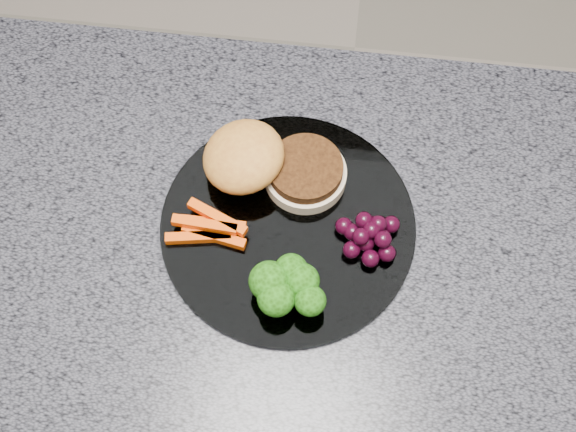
{
  "coord_description": "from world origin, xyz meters",
  "views": [
    {
      "loc": [
        -0.02,
        -0.27,
        1.64
      ],
      "look_at": [
        -0.06,
        0.07,
        0.93
      ],
      "focal_mm": 50.0,
      "sensor_mm": 36.0,
      "label": 1
    }
  ],
  "objects_px": {
    "island_cabinet": "(322,404)",
    "grape_bunch": "(370,236)",
    "burger": "(266,164)",
    "plate": "(288,226)"
  },
  "relations": [
    {
      "from": "plate",
      "to": "grape_bunch",
      "type": "bearing_deg",
      "value": -6.2
    },
    {
      "from": "burger",
      "to": "grape_bunch",
      "type": "xyz_separation_m",
      "value": [
        0.11,
        -0.06,
        -0.01
      ]
    },
    {
      "from": "island_cabinet",
      "to": "grape_bunch",
      "type": "height_order",
      "value": "grape_bunch"
    },
    {
      "from": "plate",
      "to": "burger",
      "type": "bearing_deg",
      "value": 118.06
    },
    {
      "from": "island_cabinet",
      "to": "burger",
      "type": "height_order",
      "value": "burger"
    },
    {
      "from": "island_cabinet",
      "to": "plate",
      "type": "distance_m",
      "value": 0.48
    },
    {
      "from": "plate",
      "to": "grape_bunch",
      "type": "xyz_separation_m",
      "value": [
        0.08,
        -0.01,
        0.02
      ]
    },
    {
      "from": "island_cabinet",
      "to": "grape_bunch",
      "type": "bearing_deg",
      "value": 70.75
    },
    {
      "from": "plate",
      "to": "burger",
      "type": "xyz_separation_m",
      "value": [
        -0.03,
        0.06,
        0.02
      ]
    },
    {
      "from": "island_cabinet",
      "to": "plate",
      "type": "bearing_deg",
      "value": 130.46
    }
  ]
}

